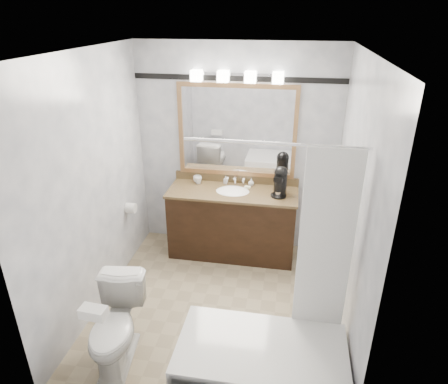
# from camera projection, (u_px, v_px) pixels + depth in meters

# --- Properties ---
(room) EXTENTS (2.42, 2.62, 2.52)m
(room) POSITION_uv_depth(u_px,v_px,m) (216.00, 197.00, 3.62)
(room) COLOR tan
(room) RESTS_ON ground
(vanity) EXTENTS (1.53, 0.58, 0.97)m
(vanity) POSITION_uv_depth(u_px,v_px,m) (232.00, 221.00, 4.87)
(vanity) COLOR black
(vanity) RESTS_ON ground
(mirror) EXTENTS (1.40, 0.04, 1.10)m
(mirror) POSITION_uv_depth(u_px,v_px,m) (237.00, 131.00, 4.67)
(mirror) COLOR #A8794C
(mirror) RESTS_ON room
(vanity_light_bar) EXTENTS (1.02, 0.14, 0.12)m
(vanity_light_bar) POSITION_uv_depth(u_px,v_px,m) (237.00, 76.00, 4.35)
(vanity_light_bar) COLOR silver
(vanity_light_bar) RESTS_ON room
(accent_stripe) EXTENTS (2.40, 0.01, 0.06)m
(accent_stripe) POSITION_uv_depth(u_px,v_px,m) (238.00, 78.00, 4.43)
(accent_stripe) COLOR black
(accent_stripe) RESTS_ON room
(bathtub) EXTENTS (1.30, 0.75, 1.96)m
(bathtub) POSITION_uv_depth(u_px,v_px,m) (264.00, 361.00, 3.13)
(bathtub) COLOR white
(bathtub) RESTS_ON ground
(tp_roll) EXTENTS (0.11, 0.12, 0.12)m
(tp_roll) POSITION_uv_depth(u_px,v_px,m) (131.00, 208.00, 4.63)
(tp_roll) COLOR white
(tp_roll) RESTS_ON room
(toilet) EXTENTS (0.50, 0.76, 0.73)m
(toilet) POSITION_uv_depth(u_px,v_px,m) (116.00, 327.00, 3.36)
(toilet) COLOR white
(toilet) RESTS_ON ground
(tissue_box) EXTENTS (0.20, 0.12, 0.08)m
(tissue_box) POSITION_uv_depth(u_px,v_px,m) (93.00, 312.00, 2.93)
(tissue_box) COLOR white
(tissue_box) RESTS_ON toilet
(coffee_maker) EXTENTS (0.18, 0.22, 0.34)m
(coffee_maker) POSITION_uv_depth(u_px,v_px,m) (280.00, 180.00, 4.53)
(coffee_maker) COLOR black
(coffee_maker) RESTS_ON vanity
(cup_left) EXTENTS (0.12, 0.12, 0.08)m
(cup_left) POSITION_uv_depth(u_px,v_px,m) (197.00, 179.00, 4.92)
(cup_left) COLOR white
(cup_left) RESTS_ON vanity
(cup_right) EXTENTS (0.10, 0.10, 0.08)m
(cup_right) POSITION_uv_depth(u_px,v_px,m) (198.00, 180.00, 4.89)
(cup_right) COLOR white
(cup_right) RESTS_ON vanity
(soap_bottle_a) EXTENTS (0.05, 0.05, 0.10)m
(soap_bottle_a) POSITION_uv_depth(u_px,v_px,m) (226.00, 180.00, 4.88)
(soap_bottle_a) COLOR white
(soap_bottle_a) RESTS_ON vanity
(soap_bottle_b) EXTENTS (0.08, 0.08, 0.09)m
(soap_bottle_b) POSITION_uv_depth(u_px,v_px,m) (251.00, 182.00, 4.82)
(soap_bottle_b) COLOR white
(soap_bottle_b) RESTS_ON vanity
(soap_bar) EXTENTS (0.08, 0.06, 0.02)m
(soap_bar) POSITION_uv_depth(u_px,v_px,m) (247.00, 187.00, 4.77)
(soap_bar) COLOR #ECEDC3
(soap_bar) RESTS_ON vanity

